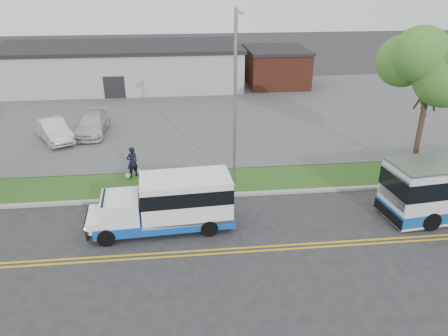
{
  "coord_description": "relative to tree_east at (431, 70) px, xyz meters",
  "views": [
    {
      "loc": [
        -0.08,
        -19.85,
        11.2
      ],
      "look_at": [
        2.24,
        1.31,
        1.6
      ],
      "focal_mm": 35.0,
      "sensor_mm": 36.0,
      "label": 1
    }
  ],
  "objects": [
    {
      "name": "pedestrian",
      "position": [
        -16.88,
        1.0,
        -5.17
      ],
      "size": [
        0.81,
        0.74,
        1.87
      ],
      "primitive_type": "imported",
      "rotation": [
        0.0,
        0.0,
        3.69
      ],
      "color": "black",
      "rests_on": "verge"
    },
    {
      "name": "brick_wing",
      "position": [
        -3.5,
        23.0,
        -4.24
      ],
      "size": [
        6.3,
        7.3,
        3.9
      ],
      "color": "brown",
      "rests_on": "ground"
    },
    {
      "name": "parked_car_b",
      "position": [
        -20.48,
        9.0,
        -5.38
      ],
      "size": [
        2.1,
        5.04,
        1.46
      ],
      "primitive_type": "imported",
      "rotation": [
        0.0,
        0.0,
        -0.01
      ],
      "color": "silver",
      "rests_on": "parking_lot"
    },
    {
      "name": "lane_line_north",
      "position": [
        -14.0,
        -6.85,
        -6.2
      ],
      "size": [
        70.0,
        0.12,
        0.01
      ],
      "primitive_type": "cube",
      "color": "gold",
      "rests_on": "ground"
    },
    {
      "name": "shuttle_bus",
      "position": [
        -14.56,
        -4.76,
        -4.82
      ],
      "size": [
        6.91,
        2.65,
        2.6
      ],
      "rotation": [
        0.0,
        0.0,
        0.06
      ],
      "color": "#0F48A7",
      "rests_on": "ground"
    },
    {
      "name": "commercial_building",
      "position": [
        -20.0,
        24.0,
        -4.02
      ],
      "size": [
        25.4,
        10.4,
        4.35
      ],
      "color": "#9E9E99",
      "rests_on": "ground"
    },
    {
      "name": "ground",
      "position": [
        -14.0,
        -3.0,
        -6.2
      ],
      "size": [
        140.0,
        140.0,
        0.0
      ],
      "primitive_type": "plane",
      "color": "#28282B",
      "rests_on": "ground"
    },
    {
      "name": "tree_east",
      "position": [
        0.0,
        0.0,
        0.0
      ],
      "size": [
        5.2,
        5.2,
        8.33
      ],
      "color": "#37291E",
      "rests_on": "verge"
    },
    {
      "name": "grocery_bag_left",
      "position": [
        -17.18,
        0.75,
        -5.94
      ],
      "size": [
        0.32,
        0.32,
        0.32
      ],
      "primitive_type": "sphere",
      "color": "white",
      "rests_on": "verge"
    },
    {
      "name": "lane_line_south",
      "position": [
        -14.0,
        -7.15,
        -6.2
      ],
      "size": [
        70.0,
        0.12,
        0.01
      ],
      "primitive_type": "cube",
      "color": "gold",
      "rests_on": "ground"
    },
    {
      "name": "parked_car_a",
      "position": [
        -22.99,
        7.79,
        -5.34
      ],
      "size": [
        3.71,
        4.87,
        1.54
      ],
      "primitive_type": "imported",
      "rotation": [
        0.0,
        0.0,
        0.51
      ],
      "color": "silver",
      "rests_on": "parking_lot"
    },
    {
      "name": "verge",
      "position": [
        -14.0,
        -0.1,
        -6.15
      ],
      "size": [
        80.0,
        3.3,
        0.1
      ],
      "primitive_type": "cube",
      "color": "#27501A",
      "rests_on": "ground"
    },
    {
      "name": "parking_lot",
      "position": [
        -14.0,
        14.0,
        -6.15
      ],
      "size": [
        80.0,
        25.0,
        0.1
      ],
      "primitive_type": "cube",
      "color": "#4C4C4F",
      "rests_on": "ground"
    },
    {
      "name": "curb",
      "position": [
        -14.0,
        -1.9,
        -6.13
      ],
      "size": [
        80.0,
        0.3,
        0.15
      ],
      "primitive_type": "cube",
      "color": "#9E9B93",
      "rests_on": "ground"
    },
    {
      "name": "grocery_bag_right",
      "position": [
        -16.58,
        1.25,
        -5.94
      ],
      "size": [
        0.32,
        0.32,
        0.32
      ],
      "primitive_type": "sphere",
      "color": "white",
      "rests_on": "verge"
    },
    {
      "name": "streetlight_near",
      "position": [
        -11.0,
        -0.27,
        -0.97
      ],
      "size": [
        0.35,
        1.53,
        9.5
      ],
      "color": "gray",
      "rests_on": "verge"
    }
  ]
}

